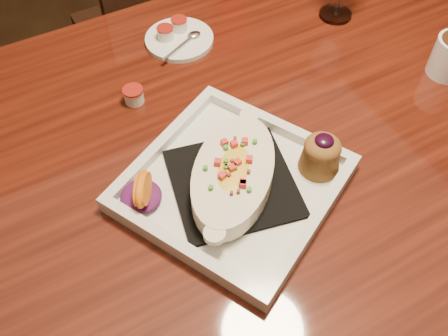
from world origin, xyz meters
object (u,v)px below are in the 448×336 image
chair_far (167,33)px  plate (240,177)px  saucer (178,38)px  table (294,143)px

chair_far → plate: chair_far is taller
chair_far → saucer: size_ratio=6.54×
table → saucer: saucer is taller
plate → table: bearing=0.3°
table → chair_far: (-0.00, 0.63, -0.15)m
plate → saucer: 0.39m
chair_far → saucer: bearing=72.1°
plate → saucer: plate is taller
table → chair_far: bearing=90.0°
chair_far → plate: bearing=75.6°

